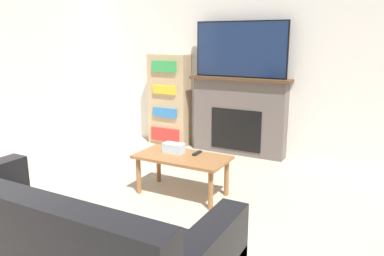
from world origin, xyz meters
name	(u,v)px	position (x,y,z in m)	size (l,w,h in m)	color
wall_back	(251,57)	(0.00, 4.17, 1.35)	(6.17, 0.06, 2.70)	silver
fireplace	(239,116)	(-0.09, 4.03, 0.55)	(1.42, 0.28, 1.08)	#605651
tv	(240,49)	(-0.09, 4.01, 1.46)	(1.29, 0.03, 0.75)	black
coffee_table	(182,161)	(-0.07, 2.39, 0.36)	(0.96, 0.50, 0.42)	brown
tissue_box	(174,148)	(-0.21, 2.45, 0.47)	(0.22, 0.12, 0.10)	silver
remote_control	(197,153)	(0.04, 2.52, 0.43)	(0.04, 0.15, 0.02)	black
bookshelf	(169,100)	(-1.22, 4.01, 0.68)	(0.63, 0.29, 1.37)	tan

